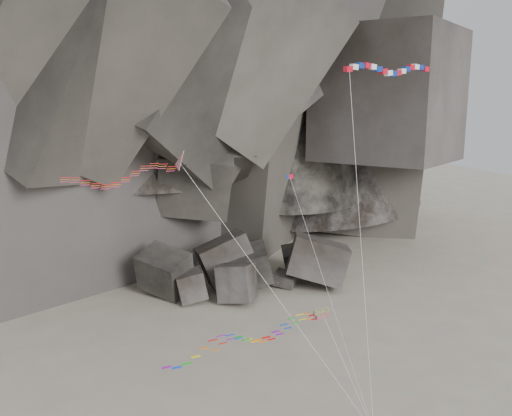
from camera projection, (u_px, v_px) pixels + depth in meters
name	position (u px, v px, depth m)	size (l,w,h in m)	color
headland	(103.00, 9.00, 101.18)	(110.00, 70.00, 84.00)	#4A443D
boulder_field	(198.00, 281.00, 78.42)	(66.84, 14.89, 8.64)	#47423F
delta_kite	(117.00, 176.00, 42.32)	(21.96, 9.93, 22.59)	red
banner_kite	(389.00, 72.00, 47.52)	(10.40, 8.09, 29.10)	red
parafoil_kite	(242.00, 338.00, 42.36)	(16.94, 3.62, 10.03)	#CCDD0C
pennant_kite	(310.00, 238.00, 43.86)	(5.74, 4.73, 20.69)	red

